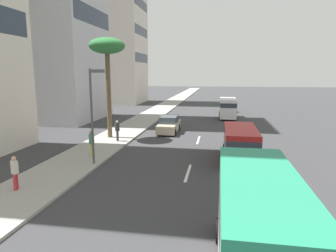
{
  "coord_description": "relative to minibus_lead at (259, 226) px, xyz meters",
  "views": [
    {
      "loc": [
        -4.52,
        -1.68,
        5.82
      ],
      "look_at": [
        17.17,
        2.01,
        1.93
      ],
      "focal_mm": 32.03,
      "sensor_mm": 36.0,
      "label": 1
    }
  ],
  "objects": [
    {
      "name": "pedestrian_near_lamp",
      "position": [
        4.63,
        10.9,
        -0.6
      ],
      "size": [
        0.33,
        0.38,
        1.7
      ],
      "rotation": [
        0.0,
        0.0,
        4.32
      ],
      "color": "red",
      "rests_on": "sidewalk_right"
    },
    {
      "name": "car_fifth",
      "position": [
        21.03,
        6.01,
        -0.92
      ],
      "size": [
        4.69,
        1.83,
        1.62
      ],
      "rotation": [
        0.0,
        0.0,
        3.14
      ],
      "color": "beige",
      "rests_on": "ground_plane"
    },
    {
      "name": "sidewalk_right",
      "position": [
        28.1,
        10.4,
        -1.61
      ],
      "size": [
        162.0,
        3.75,
        0.15
      ],
      "primitive_type": "cube",
      "color": "#9E9B93",
      "rests_on": "ground_plane"
    },
    {
      "name": "van_third",
      "position": [
        12.14,
        -0.32,
        -0.41
      ],
      "size": [
        5.39,
        2.2,
        2.22
      ],
      "color": "#A51E1E",
      "rests_on": "ground_plane"
    },
    {
      "name": "office_tower_far",
      "position": [
        49.89,
        22.33,
        15.64
      ],
      "size": [
        10.27,
        12.33,
        34.65
      ],
      "color": "silver",
      "rests_on": "ground_plane"
    },
    {
      "name": "lane_stripe_far",
      "position": [
        17.99,
        2.86,
        -1.68
      ],
      "size": [
        3.2,
        0.16,
        0.01
      ],
      "primitive_type": "cube",
      "color": "silver",
      "rests_on": "ground_plane"
    },
    {
      "name": "ground_plane",
      "position": [
        28.1,
        2.86,
        -1.69
      ],
      "size": [
        198.0,
        198.0,
        0.0
      ],
      "primitive_type": "plane",
      "color": "#38383A"
    },
    {
      "name": "lane_stripe_mid",
      "position": [
        9.01,
        2.86,
        -1.68
      ],
      "size": [
        3.2,
        0.16,
        0.01
      ],
      "primitive_type": "cube",
      "color": "silver",
      "rests_on": "ground_plane"
    },
    {
      "name": "van_second",
      "position": [
        31.54,
        -0.0,
        -0.21
      ],
      "size": [
        5.06,
        2.18,
        2.58
      ],
      "color": "white",
      "rests_on": "ground_plane"
    },
    {
      "name": "car_fourth",
      "position": [
        38.38,
        -0.09,
        -0.89
      ],
      "size": [
        4.28,
        1.82,
        1.69
      ],
      "color": "#A51E1E",
      "rests_on": "ground_plane"
    },
    {
      "name": "pedestrian_by_tree",
      "position": [
        15.84,
        9.56,
        -0.57
      ],
      "size": [
        0.38,
        0.38,
        1.74
      ],
      "rotation": [
        0.0,
        0.0,
        5.48
      ],
      "color": "#333338",
      "rests_on": "sidewalk_right"
    },
    {
      "name": "street_lamp",
      "position": [
        9.42,
        8.81,
        2.2
      ],
      "size": [
        0.24,
        0.97,
        5.95
      ],
      "color": "#4C4C51",
      "rests_on": "sidewalk_right"
    },
    {
      "name": "minibus_lead",
      "position": [
        0.0,
        0.0,
        0.0
      ],
      "size": [
        6.48,
        2.29,
        3.08
      ],
      "color": "silver",
      "rests_on": "ground_plane"
    },
    {
      "name": "palm_tree",
      "position": [
        17.19,
        10.74,
        6.1
      ],
      "size": [
        3.07,
        3.07,
        8.67
      ],
      "color": "brown",
      "rests_on": "sidewalk_right"
    },
    {
      "name": "pedestrian_mid_block",
      "position": [
        10.98,
        9.73,
        -0.53
      ],
      "size": [
        0.36,
        0.29,
        1.81
      ],
      "rotation": [
        0.0,
        0.0,
        2.9
      ],
      "color": "gold",
      "rests_on": "sidewalk_right"
    }
  ]
}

